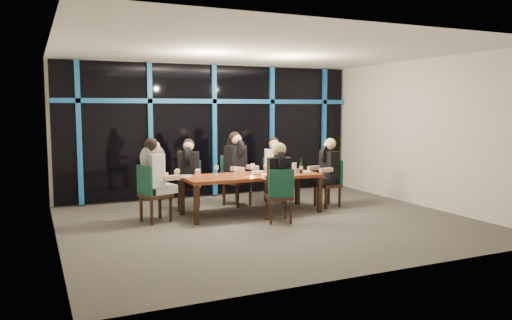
# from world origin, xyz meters

# --- Properties ---
(room) EXTENTS (7.04, 7.00, 3.02)m
(room) POSITION_xyz_m (0.00, 0.00, 2.02)
(room) COLOR #4E4B45
(room) RESTS_ON ground
(window_wall) EXTENTS (6.86, 0.43, 2.94)m
(window_wall) POSITION_xyz_m (0.01, 2.93, 1.55)
(window_wall) COLOR black
(window_wall) RESTS_ON ground
(dining_table) EXTENTS (2.60, 1.00, 0.75)m
(dining_table) POSITION_xyz_m (0.00, 0.80, 0.68)
(dining_table) COLOR brown
(dining_table) RESTS_ON ground
(chair_far_left) EXTENTS (0.58, 0.58, 0.96)m
(chair_far_left) POSITION_xyz_m (-0.96, 1.71, 0.54)
(chair_far_left) COLOR black
(chair_far_left) RESTS_ON ground
(chair_far_mid) EXTENTS (0.64, 0.64, 1.04)m
(chair_far_mid) POSITION_xyz_m (0.02, 1.75, 0.58)
(chair_far_mid) COLOR black
(chair_far_mid) RESTS_ON ground
(chair_far_right) EXTENTS (0.56, 0.56, 0.95)m
(chair_far_right) POSITION_xyz_m (0.93, 1.73, 0.53)
(chair_far_right) COLOR black
(chair_far_right) RESTS_ON ground
(chair_end_left) EXTENTS (0.59, 0.59, 1.02)m
(chair_end_left) POSITION_xyz_m (-1.91, 0.84, 0.57)
(chair_end_left) COLOR black
(chair_end_left) RESTS_ON ground
(chair_end_right) EXTENTS (0.49, 0.49, 0.95)m
(chair_end_right) POSITION_xyz_m (1.77, 0.79, 0.53)
(chair_end_right) COLOR black
(chair_end_right) RESTS_ON ground
(chair_near_mid) EXTENTS (0.53, 0.53, 0.96)m
(chair_near_mid) POSITION_xyz_m (0.14, -0.10, 0.54)
(chair_near_mid) COLOR black
(chair_near_mid) RESTS_ON ground
(diner_far_left) EXTENTS (0.60, 0.66, 0.94)m
(diner_far_left) POSITION_xyz_m (-0.99, 1.63, 0.92)
(diner_far_left) COLOR black
(diner_far_left) RESTS_ON ground
(diner_far_mid) EXTENTS (0.66, 0.71, 1.01)m
(diner_far_mid) POSITION_xyz_m (0.05, 1.67, 0.99)
(diner_far_mid) COLOR black
(diner_far_mid) RESTS_ON ground
(diner_far_right) EXTENTS (0.57, 0.65, 0.93)m
(diner_far_right) POSITION_xyz_m (0.90, 1.66, 0.91)
(diner_far_right) COLOR silver
(diner_far_right) RESTS_ON ground
(diner_end_left) EXTENTS (0.69, 0.60, 0.99)m
(diner_end_left) POSITION_xyz_m (-1.83, 0.87, 0.97)
(diner_end_left) COLOR black
(diner_end_left) RESTS_ON ground
(diner_end_right) EXTENTS (0.62, 0.50, 0.93)m
(diner_end_right) POSITION_xyz_m (1.69, 0.78, 0.91)
(diner_end_right) COLOR black
(diner_end_right) RESTS_ON ground
(diner_near_mid) EXTENTS (0.54, 0.64, 0.94)m
(diner_near_mid) POSITION_xyz_m (0.16, -0.02, 0.92)
(diner_near_mid) COLOR black
(diner_near_mid) RESTS_ON ground
(plate_far_left) EXTENTS (0.24, 0.24, 0.01)m
(plate_far_left) POSITION_xyz_m (-1.21, 1.11, 0.76)
(plate_far_left) COLOR white
(plate_far_left) RESTS_ON dining_table
(plate_far_mid) EXTENTS (0.24, 0.24, 0.01)m
(plate_far_mid) POSITION_xyz_m (0.29, 1.16, 0.76)
(plate_far_mid) COLOR white
(plate_far_mid) RESTS_ON dining_table
(plate_far_right) EXTENTS (0.24, 0.24, 0.01)m
(plate_far_right) POSITION_xyz_m (0.71, 1.12, 0.76)
(plate_far_right) COLOR white
(plate_far_right) RESTS_ON dining_table
(plate_end_left) EXTENTS (0.24, 0.24, 0.01)m
(plate_end_left) POSITION_xyz_m (-1.28, 1.03, 0.76)
(plate_end_left) COLOR white
(plate_end_left) RESTS_ON dining_table
(plate_end_right) EXTENTS (0.24, 0.24, 0.01)m
(plate_end_right) POSITION_xyz_m (1.13, 0.72, 0.76)
(plate_end_right) COLOR white
(plate_end_right) RESTS_ON dining_table
(plate_near_mid) EXTENTS (0.24, 0.24, 0.01)m
(plate_near_mid) POSITION_xyz_m (0.28, 0.53, 0.76)
(plate_near_mid) COLOR white
(plate_near_mid) RESTS_ON dining_table
(wine_bottle) EXTENTS (0.07, 0.07, 0.30)m
(wine_bottle) POSITION_xyz_m (0.97, 0.61, 0.86)
(wine_bottle) COLOR black
(wine_bottle) RESTS_ON dining_table
(water_pitcher) EXTENTS (0.13, 0.11, 0.21)m
(water_pitcher) POSITION_xyz_m (0.81, 0.63, 0.85)
(water_pitcher) COLOR silver
(water_pitcher) RESTS_ON dining_table
(tea_light) EXTENTS (0.05, 0.05, 0.03)m
(tea_light) POSITION_xyz_m (-0.12, 0.52, 0.76)
(tea_light) COLOR #FFAD4C
(tea_light) RESTS_ON dining_table
(wine_glass_a) EXTENTS (0.06, 0.06, 0.16)m
(wine_glass_a) POSITION_xyz_m (-0.36, 0.75, 0.87)
(wine_glass_a) COLOR silver
(wine_glass_a) RESTS_ON dining_table
(wine_glass_b) EXTENTS (0.08, 0.08, 0.20)m
(wine_glass_b) POSITION_xyz_m (0.08, 0.93, 0.89)
(wine_glass_b) COLOR silver
(wine_glass_b) RESTS_ON dining_table
(wine_glass_c) EXTENTS (0.07, 0.07, 0.18)m
(wine_glass_c) POSITION_xyz_m (0.53, 0.80, 0.88)
(wine_glass_c) COLOR white
(wine_glass_c) RESTS_ON dining_table
(wine_glass_d) EXTENTS (0.07, 0.07, 0.19)m
(wine_glass_d) POSITION_xyz_m (-0.63, 1.00, 0.89)
(wine_glass_d) COLOR silver
(wine_glass_d) RESTS_ON dining_table
(wine_glass_e) EXTENTS (0.07, 0.07, 0.18)m
(wine_glass_e) POSITION_xyz_m (0.97, 0.86, 0.88)
(wine_glass_e) COLOR white
(wine_glass_e) RESTS_ON dining_table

